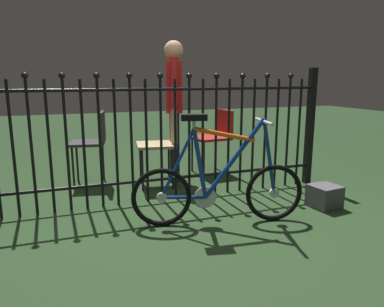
{
  "coord_description": "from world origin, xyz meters",
  "views": [
    {
      "loc": [
        -0.89,
        -2.62,
        1.18
      ],
      "look_at": [
        0.14,
        0.2,
        0.55
      ],
      "focal_mm": 33.8,
      "sensor_mm": 36.0,
      "label": 1
    }
  ],
  "objects": [
    {
      "name": "ground_plane",
      "position": [
        0.0,
        0.0,
        0.0
      ],
      "size": [
        20.0,
        20.0,
        0.0
      ],
      "primitive_type": "plane",
      "color": "#223A1E"
    },
    {
      "name": "iron_fence",
      "position": [
        -0.04,
        0.68,
        0.65
      ],
      "size": [
        3.49,
        0.07,
        1.29
      ],
      "color": "black",
      "rests_on": "ground"
    },
    {
      "name": "bicycle",
      "position": [
        0.28,
        -0.05,
        0.32
      ],
      "size": [
        1.39,
        0.46,
        0.91
      ],
      "color": "black",
      "rests_on": "ground"
    },
    {
      "name": "chair_charcoal",
      "position": [
        -0.56,
        1.47,
        0.51
      ],
      "size": [
        0.44,
        0.43,
        0.82
      ],
      "color": "black",
      "rests_on": "ground"
    },
    {
      "name": "chair_red",
      "position": [
        0.92,
        1.48,
        0.5
      ],
      "size": [
        0.46,
        0.45,
        0.79
      ],
      "color": "black",
      "rests_on": "ground"
    },
    {
      "name": "chair_tan",
      "position": [
        0.15,
        1.15,
        0.52
      ],
      "size": [
        0.47,
        0.46,
        0.84
      ],
      "color": "black",
      "rests_on": "ground"
    },
    {
      "name": "person_visitor",
      "position": [
        0.34,
        1.33,
        0.94
      ],
      "size": [
        0.26,
        0.46,
        1.58
      ],
      "color": "#191E3F",
      "rests_on": "ground"
    },
    {
      "name": "display_crate",
      "position": [
        1.36,
        -0.04,
        0.1
      ],
      "size": [
        0.28,
        0.28,
        0.21
      ],
      "primitive_type": "cube",
      "rotation": [
        0.0,
        0.0,
        0.13
      ],
      "color": "#4C4C51",
      "rests_on": "ground"
    }
  ]
}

